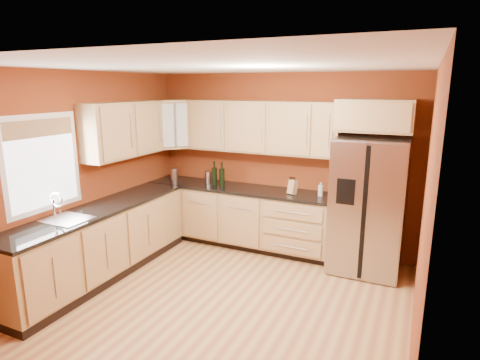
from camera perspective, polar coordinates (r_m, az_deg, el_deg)
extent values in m
plane|color=#A96941|center=(4.76, -3.01, -17.19)|extent=(4.00, 4.00, 0.00)
plane|color=silver|center=(4.11, -3.46, 15.88)|extent=(4.00, 4.00, 0.00)
cube|color=maroon|center=(6.05, 5.71, 2.59)|extent=(4.00, 0.04, 2.60)
cube|color=maroon|center=(2.76, -23.52, -11.62)|extent=(4.00, 0.04, 2.60)
cube|color=maroon|center=(5.46, -22.09, 0.53)|extent=(0.04, 4.00, 2.60)
cube|color=maroon|center=(3.79, 24.71, -5.04)|extent=(0.04, 4.00, 2.60)
cube|color=#9E854C|center=(6.19, -0.22, -5.31)|extent=(2.90, 0.60, 0.88)
cube|color=#9E854C|center=(5.50, -19.13, -8.54)|extent=(0.60, 2.80, 0.88)
cube|color=black|center=(6.05, -0.27, -1.21)|extent=(2.90, 0.62, 0.04)
cube|color=black|center=(5.34, -19.43, -3.96)|extent=(0.62, 2.80, 0.04)
cube|color=#9E854C|center=(5.91, 2.98, 7.53)|extent=(2.30, 0.33, 0.75)
cube|color=#9E854C|center=(5.78, -16.18, 6.91)|extent=(0.33, 1.35, 0.75)
cube|color=#9E854C|center=(6.43, -9.52, 7.83)|extent=(0.67, 0.67, 0.75)
cube|color=#9E854C|center=(5.36, 18.70, 8.70)|extent=(0.92, 0.60, 0.40)
cube|color=#BCBCC1|center=(5.49, 17.73, -3.48)|extent=(0.90, 0.75, 1.78)
cube|color=white|center=(5.08, -26.25, 2.12)|extent=(0.03, 0.90, 1.00)
cylinder|color=#BCBCC1|center=(6.30, -4.47, 0.39)|extent=(0.15, 0.15, 0.19)
cylinder|color=#BCBCC1|center=(6.61, -9.31, 0.86)|extent=(0.12, 0.12, 0.19)
cube|color=tan|center=(5.70, 7.50, -0.96)|extent=(0.13, 0.13, 0.21)
cylinder|color=silver|center=(5.66, 11.38, -1.29)|extent=(0.07, 0.07, 0.19)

